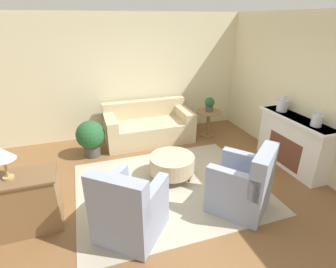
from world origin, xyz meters
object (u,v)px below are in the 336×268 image
at_px(vase_mantel_near, 282,105).
at_px(potted_plant_floor, 91,137).
at_px(armchair_right, 243,186).
at_px(vase_mantel_far, 317,120).
at_px(table_lamp, 2,155).
at_px(side_table, 208,119).
at_px(armchair_left, 129,211).
at_px(dresser, 16,204).
at_px(couch, 148,127).
at_px(ottoman_table, 172,164).
at_px(potted_plant_on_side_table, 209,104).

relative_size(vase_mantel_near, potted_plant_floor, 0.40).
xyz_separation_m(armchair_right, vase_mantel_far, (1.57, 0.38, 0.71)).
xyz_separation_m(potted_plant_floor, table_lamp, (-1.06, -1.87, 0.71)).
xyz_separation_m(side_table, table_lamp, (-3.81, -2.03, 0.71)).
height_order(armchair_left, table_lamp, table_lamp).
height_order(side_table, dresser, dresser).
bearing_deg(table_lamp, couch, 43.64).
distance_m(armchair_right, ottoman_table, 1.34).
relative_size(dresser, vase_mantel_far, 4.16).
bearing_deg(ottoman_table, couch, 89.56).
bearing_deg(potted_plant_floor, table_lamp, -119.52).
bearing_deg(table_lamp, potted_plant_on_side_table, 27.98).
xyz_separation_m(armchair_right, potted_plant_on_side_table, (0.74, 2.61, 0.42)).
xyz_separation_m(vase_mantel_near, potted_plant_on_side_table, (-0.83, 1.40, -0.31)).
bearing_deg(table_lamp, armchair_right, -10.74).
bearing_deg(armchair_left, side_table, 47.04).
bearing_deg(vase_mantel_near, couch, 144.02).
relative_size(armchair_right, potted_plant_floor, 1.42).
bearing_deg(potted_plant_floor, ottoman_table, -45.19).
bearing_deg(vase_mantel_near, table_lamp, -172.33).
distance_m(potted_plant_floor, table_lamp, 2.26).
height_order(vase_mantel_near, vase_mantel_far, vase_mantel_near).
bearing_deg(vase_mantel_near, side_table, 120.79).
bearing_deg(potted_plant_on_side_table, table_lamp, -152.02).
bearing_deg(side_table, potted_plant_on_side_table, 90.00).
height_order(couch, ottoman_table, couch).
bearing_deg(vase_mantel_near, armchair_right, -142.40).
bearing_deg(ottoman_table, vase_mantel_near, 1.83).
height_order(dresser, vase_mantel_near, vase_mantel_near).
height_order(potted_plant_on_side_table, table_lamp, table_lamp).
bearing_deg(ottoman_table, dresser, -166.86).
bearing_deg(armchair_right, dresser, 169.26).
height_order(vase_mantel_near, table_lamp, vase_mantel_near).
xyz_separation_m(couch, side_table, (1.43, -0.24, 0.12)).
distance_m(armchair_right, table_lamp, 3.22).
xyz_separation_m(dresser, vase_mantel_far, (4.65, -0.20, 0.68)).
distance_m(couch, potted_plant_floor, 1.39).
bearing_deg(armchair_right, potted_plant_on_side_table, 74.25).
bearing_deg(dresser, side_table, 27.98).
bearing_deg(armchair_left, vase_mantel_far, 6.72).
distance_m(armchair_left, armchair_right, 1.69).
distance_m(armchair_left, vase_mantel_near, 3.56).
height_order(dresser, vase_mantel_far, vase_mantel_far).
relative_size(armchair_right, ottoman_table, 1.37).
xyz_separation_m(armchair_left, side_table, (2.43, 2.61, 0.04)).
xyz_separation_m(couch, table_lamp, (-2.38, -2.27, 0.83)).
distance_m(side_table, potted_plant_floor, 2.76).
xyz_separation_m(armchair_right, potted_plant_floor, (-2.02, 2.45, 0.04)).
bearing_deg(side_table, couch, 170.29).
distance_m(armchair_right, vase_mantel_far, 1.76).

